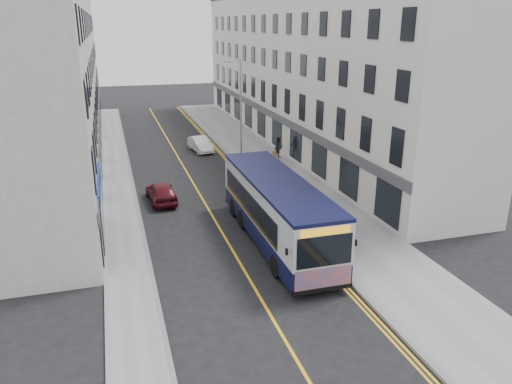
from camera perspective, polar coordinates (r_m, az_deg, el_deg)
ground at (r=24.57m, az=-2.83°, el=-6.46°), size 140.00×140.00×0.00m
pavement_east at (r=37.00m, az=2.11°, el=2.43°), size 4.50×64.00×0.12m
pavement_west at (r=35.19m, az=-15.53°, el=0.87°), size 2.00×64.00×0.12m
kerb_east at (r=36.37m, az=-1.25°, el=2.16°), size 0.18×64.00×0.13m
kerb_west at (r=35.21m, az=-13.91°, el=1.03°), size 0.18×64.00×0.13m
road_centre_line at (r=35.59m, az=-7.47°, el=1.52°), size 0.12×64.00×0.01m
road_dbl_yellow_inner at (r=36.27m, az=-1.94°, el=2.00°), size 0.10×64.00×0.01m
road_dbl_yellow_outer at (r=36.32m, az=-1.63°, el=2.03°), size 0.10×64.00×0.01m
terrace_east at (r=45.94m, az=4.92°, el=13.76°), size 6.00×46.00×13.00m
terrace_west at (r=42.97m, az=-22.12°, el=12.15°), size 6.00×46.00×13.00m
streetlamp at (r=37.32m, az=-1.87°, el=9.39°), size 1.32×0.18×8.00m
city_bus at (r=24.52m, az=2.43°, el=-1.94°), size 2.64×11.32×3.29m
bicycle at (r=24.36m, az=8.15°, el=-5.22°), size 2.04×0.93×1.03m
pedestrian_near at (r=35.18m, az=2.14°, el=3.32°), size 0.77×0.55×1.96m
pedestrian_far at (r=40.29m, az=2.62°, el=5.11°), size 0.99×0.88×1.68m
car_white at (r=43.13m, az=-6.37°, el=5.46°), size 1.78×3.87×1.23m
car_maroon at (r=31.09m, az=-10.77°, el=0.02°), size 1.77×3.88×1.29m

